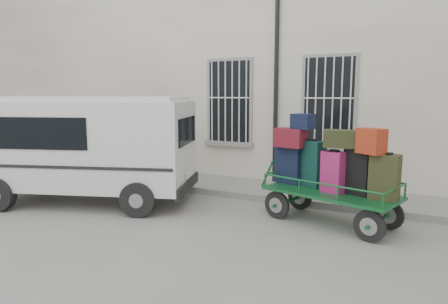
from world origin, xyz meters
TOP-DOWN VIEW (x-y plane):
  - ground at (0.00, 0.00)m, footprint 80.00×80.00m
  - building at (0.00, 5.50)m, footprint 24.00×5.15m
  - sidewalk at (0.00, 2.20)m, footprint 24.00×1.70m
  - luggage_cart at (2.85, 0.51)m, footprint 2.92×1.78m
  - van at (-2.45, -0.34)m, footprint 5.13×3.36m

SIDE VIEW (x-z plane):
  - ground at x=0.00m, z-range 0.00..0.00m
  - sidewalk at x=0.00m, z-range 0.00..0.15m
  - luggage_cart at x=2.85m, z-range -0.01..2.07m
  - van at x=-2.45m, z-range 0.18..2.58m
  - building at x=0.00m, z-range 0.00..6.00m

